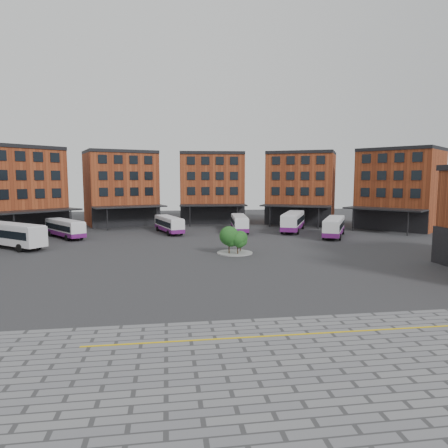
{
  "coord_description": "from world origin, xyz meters",
  "views": [
    {
      "loc": [
        -6.16,
        -35.73,
        9.14
      ],
      "look_at": [
        0.23,
        8.98,
        4.0
      ],
      "focal_mm": 32.0,
      "sensor_mm": 36.0,
      "label": 1
    }
  ],
  "objects": [
    {
      "name": "ground",
      "position": [
        0.0,
        0.0,
        0.0
      ],
      "size": [
        160.0,
        160.0,
        0.0
      ],
      "primitive_type": "plane",
      "color": "#28282B",
      "rests_on": "ground"
    },
    {
      "name": "paving_zone",
      "position": [
        2.0,
        -22.0,
        0.01
      ],
      "size": [
        50.0,
        22.0,
        0.02
      ],
      "primitive_type": "cube",
      "color": "slate",
      "rests_on": "ground"
    },
    {
      "name": "yellow_line",
      "position": [
        2.0,
        -14.0,
        0.03
      ],
      "size": [
        26.0,
        0.15,
        0.02
      ],
      "primitive_type": "cube",
      "color": "gold",
      "rests_on": "paving_zone"
    },
    {
      "name": "main_building",
      "position": [
        -4.77,
        38.25,
        7.23
      ],
      "size": [
        94.14,
        42.48,
        14.6
      ],
      "color": "brown",
      "rests_on": "ground"
    },
    {
      "name": "tree_island",
      "position": [
        1.87,
        11.61,
        1.82
      ],
      "size": [
        4.4,
        4.4,
        3.45
      ],
      "color": "gray",
      "rests_on": "ground"
    },
    {
      "name": "bus_a",
      "position": [
        -26.52,
        19.8,
        1.94
      ],
      "size": [
        10.55,
        9.41,
        3.26
      ],
      "rotation": [
        0.0,
        0.0,
        0.88
      ],
      "color": "silver",
      "rests_on": "ground"
    },
    {
      "name": "bus_b",
      "position": [
        -21.9,
        28.37,
        1.53
      ],
      "size": [
        7.75,
        9.47,
        2.82
      ],
      "rotation": [
        0.0,
        0.0,
        0.63
      ],
      "color": "silver",
      "rests_on": "ground"
    },
    {
      "name": "bus_c",
      "position": [
        -5.9,
        31.63,
        1.5
      ],
      "size": [
        5.02,
        10.09,
        2.78
      ],
      "rotation": [
        0.0,
        0.0,
        0.29
      ],
      "color": "silver",
      "rests_on": "ground"
    },
    {
      "name": "bus_d",
      "position": [
        6.14,
        31.5,
        1.53
      ],
      "size": [
        3.27,
        10.21,
        2.83
      ],
      "rotation": [
        0.0,
        0.0,
        -0.1
      ],
      "color": "white",
      "rests_on": "ground"
    },
    {
      "name": "bus_e",
      "position": [
        15.53,
        30.89,
        1.79
      ],
      "size": [
        7.44,
        11.76,
        3.3
      ],
      "rotation": [
        0.0,
        0.0,
        -0.44
      ],
      "color": "silver",
      "rests_on": "ground"
    },
    {
      "name": "bus_f",
      "position": [
        19.84,
        23.58,
        1.64
      ],
      "size": [
        7.31,
        10.59,
        3.02
      ],
      "rotation": [
        0.0,
        0.0,
        -0.5
      ],
      "color": "silver",
      "rests_on": "ground"
    }
  ]
}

